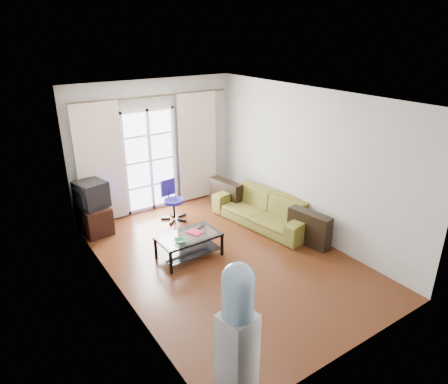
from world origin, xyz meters
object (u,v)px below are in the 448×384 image
Objects in this scene: tv_stand at (94,219)px; coffee_table at (189,243)px; task_chair at (173,208)px; water_cooler at (237,331)px; crt_tv at (90,194)px; sofa at (264,210)px.

coffee_table is at bearing -66.33° from tv_stand.
coffee_table is at bearing -115.78° from task_chair.
tv_stand is at bearing 158.77° from task_chair.
task_chair is (1.50, -0.34, -0.02)m from tv_stand.
coffee_table is at bearing 59.56° from water_cooler.
crt_tv is 4.53m from water_cooler.
tv_stand is 1.14× the size of crt_tv.
tv_stand is (-2.87, 1.53, -0.05)m from sofa.
coffee_table is 1.54m from task_chair.
sofa is 4.10m from water_cooler.
water_cooler reaches higher than task_chair.
sofa is 2.13× the size of coffee_table.
crt_tv is 1.63m from task_chair.
tv_stand is 0.44× the size of water_cooler.
tv_stand is 1.53m from task_chair.
sofa is 2.74× the size of task_chair.
task_chair is at bearing 60.27° from water_cooler.
tv_stand is 0.50m from crt_tv.
water_cooler reaches higher than tv_stand.
water_cooler is (-1.40, -4.16, 0.61)m from task_chair.
coffee_table is 2.16m from crt_tv.
tv_stand is 0.87× the size of task_chair.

